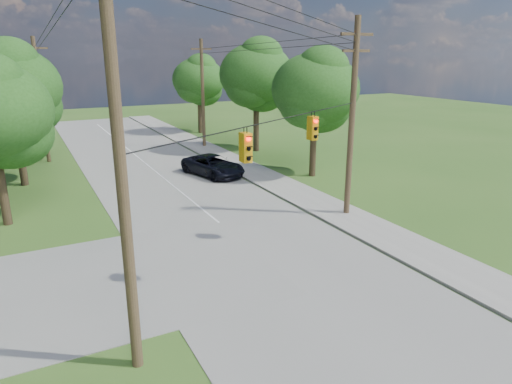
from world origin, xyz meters
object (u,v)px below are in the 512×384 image
pole_sw (119,154)px  car_main_north (213,165)px  pole_ne (352,117)px  pole_north_e (203,93)px  pole_north_w (41,100)px

pole_sw → car_main_north: pole_sw is taller
pole_ne → pole_north_e: bearing=90.0°
pole_north_e → pole_north_w: bearing=180.0°
pole_ne → pole_north_w: pole_ne is taller
pole_ne → pole_north_e: size_ratio=1.05×
pole_sw → pole_north_w: pole_sw is taller
pole_north_e → car_main_north: pole_north_e is taller
pole_sw → pole_north_w: (-0.40, 29.60, -1.10)m
pole_north_w → car_main_north: 15.55m
pole_sw → car_main_north: (10.10, 18.99, -5.45)m
pole_sw → pole_ne: pole_sw is taller
pole_ne → pole_north_e: (-0.00, 22.00, -0.34)m
pole_sw → car_main_north: 22.18m
pole_sw → car_main_north: size_ratio=2.23×
pole_sw → pole_ne: (13.50, 7.60, -0.76)m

